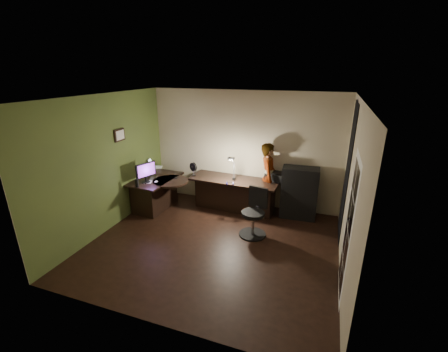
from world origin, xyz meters
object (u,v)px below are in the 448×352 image
(desk_left, at_px, (156,193))
(monitor, at_px, (145,175))
(person, at_px, (268,178))
(desk_right, at_px, (234,195))
(cabinet, at_px, (299,193))
(office_chair, at_px, (253,213))

(desk_left, xyz_separation_m, monitor, (-0.05, -0.29, 0.54))
(monitor, relative_size, person, 0.31)
(desk_left, bearing_deg, desk_right, 19.65)
(desk_left, height_order, person, person)
(cabinet, height_order, person, person)
(cabinet, bearing_deg, desk_right, -178.62)
(monitor, distance_m, person, 2.74)
(desk_left, distance_m, monitor, 0.61)
(office_chair, bearing_deg, desk_right, 136.67)
(cabinet, xyz_separation_m, office_chair, (-0.75, -1.10, -0.10))
(desk_left, xyz_separation_m, office_chair, (2.45, -0.45, 0.10))
(desk_right, relative_size, cabinet, 1.75)
(desk_left, xyz_separation_m, desk_right, (1.74, 0.53, 0.00))
(desk_left, relative_size, monitor, 2.60)
(desk_left, relative_size, office_chair, 1.36)
(desk_left, height_order, monitor, monitor)
(monitor, bearing_deg, office_chair, 16.44)
(person, bearing_deg, desk_right, 96.57)
(desk_right, height_order, cabinet, cabinet)
(desk_left, xyz_separation_m, cabinet, (3.20, 0.65, 0.20))
(cabinet, distance_m, monitor, 3.40)
(desk_left, height_order, desk_right, desk_right)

